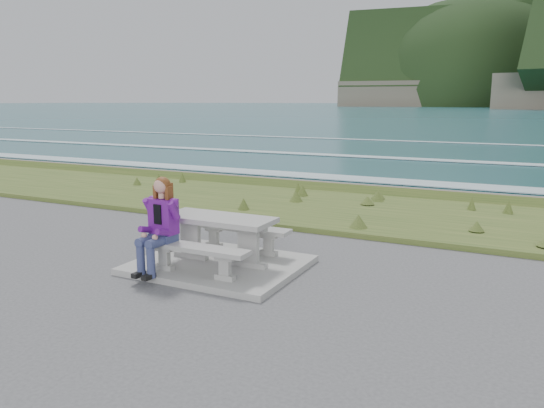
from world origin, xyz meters
The scene contains 8 objects.
concrete_slab centered at (0.00, 0.00, 0.05)m, with size 2.60×2.10×0.10m, color #A5A5A0.
picnic_table centered at (0.00, 0.00, 0.68)m, with size 1.80×0.75×0.75m.
bench_landward centered at (0.00, -0.70, 0.45)m, with size 1.80×0.35×0.45m.
bench_seaward centered at (0.00, 0.70, 0.45)m, with size 1.80×0.35×0.45m.
grass_verge centered at (0.00, 5.00, 0.00)m, with size 160.00×4.50×0.22m, color #304E1D.
shore_drop centered at (0.00, 7.90, 0.00)m, with size 160.00×0.80×2.20m, color #65584B.
ocean centered at (0.00, 25.09, -1.74)m, with size 1600.00×1600.00×0.09m.
seated_woman centered at (-0.55, -0.84, 0.63)m, with size 0.44×0.74×1.43m.
Camera 1 is at (4.39, -6.94, 2.65)m, focal length 35.00 mm.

